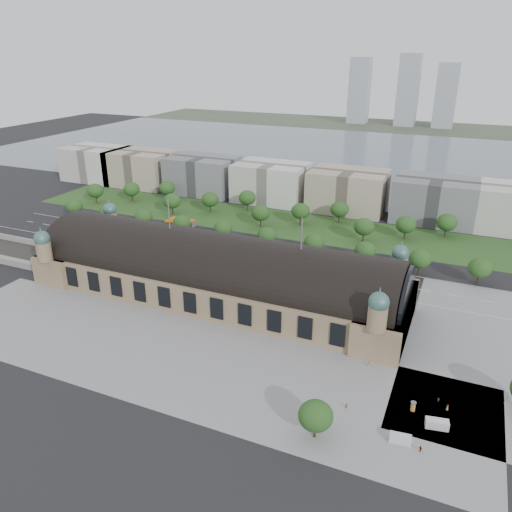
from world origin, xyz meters
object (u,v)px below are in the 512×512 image
at_px(traffic_car_0, 70,235).
at_px(parked_car_4, 162,258).
at_px(parked_car_5, 199,262).
at_px(bus_east, 284,269).
at_px(bus_mid, 300,276).
at_px(pedestrian_0, 368,365).
at_px(parked_car_2, 136,251).
at_px(van_south, 399,439).
at_px(pedestrian_3, 421,449).
at_px(traffic_car_6, 383,285).
at_px(bus_west, 245,262).
at_px(traffic_car_5, 304,263).
at_px(traffic_car_3, 226,253).
at_px(van_east, 436,424).
at_px(pedestrian_1, 346,406).
at_px(advertising_column, 413,406).
at_px(parked_car_3, 128,253).
at_px(parked_car_1, 149,257).
at_px(parked_car_0, 122,252).
at_px(petrol_station, 185,222).
at_px(pedestrian_2, 439,399).
at_px(traffic_car_4, 264,267).
at_px(parked_car_6, 194,261).
at_px(traffic_car_2, 129,239).
at_px(traffic_car_1, 126,238).
at_px(pedestrian_5, 447,407).

bearing_deg(traffic_car_0, parked_car_4, 88.51).
xyz_separation_m(parked_car_5, bus_east, (39.53, 7.00, 0.88)).
relative_size(bus_mid, pedestrian_0, 7.83).
bearing_deg(parked_car_2, pedestrian_0, 33.86).
bearing_deg(van_south, pedestrian_3, -19.20).
distance_m(traffic_car_6, bus_mid, 35.14).
relative_size(bus_west, pedestrian_0, 8.00).
xyz_separation_m(traffic_car_5, parked_car_5, (-44.83, -18.33, -0.01)).
relative_size(traffic_car_3, van_east, 0.72).
bearing_deg(bus_west, traffic_car_0, 86.66).
bearing_deg(pedestrian_1, bus_west, 92.31).
bearing_deg(advertising_column, parked_car_4, 153.21).
xyz_separation_m(parked_car_3, van_east, (147.26, -65.10, 0.54)).
height_order(bus_west, advertising_column, bus_west).
bearing_deg(parked_car_3, bus_east, 61.76).
bearing_deg(parked_car_1, pedestrian_1, 27.78).
distance_m(parked_car_0, parked_car_3, 3.26).
distance_m(petrol_station, pedestrian_3, 183.82).
relative_size(van_south, pedestrian_2, 3.68).
relative_size(parked_car_1, parked_car_4, 1.12).
relative_size(petrol_station, parked_car_5, 2.77).
distance_m(advertising_column, pedestrian_3, 15.30).
distance_m(traffic_car_3, traffic_car_4, 24.45).
bearing_deg(bus_mid, advertising_column, -144.71).
xyz_separation_m(parked_car_1, pedestrian_3, (132.43, -75.52, 0.27)).
xyz_separation_m(traffic_car_5, pedestrian_0, (43.72, -67.49, 0.10)).
relative_size(traffic_car_4, pedestrian_2, 3.11).
height_order(traffic_car_4, parked_car_2, traffic_car_4).
bearing_deg(parked_car_2, parked_car_6, 55.59).
relative_size(traffic_car_4, parked_car_3, 1.18).
relative_size(traffic_car_5, traffic_car_6, 0.76).
distance_m(traffic_car_5, pedestrian_2, 100.32).
xyz_separation_m(petrol_station, traffic_car_3, (38.34, -25.59, -2.30)).
height_order(van_east, pedestrian_1, van_east).
height_order(parked_car_5, bus_mid, bus_mid).
relative_size(parked_car_3, pedestrian_2, 2.64).
bearing_deg(parked_car_6, traffic_car_2, -125.91).
distance_m(parked_car_5, pedestrian_0, 101.28).
bearing_deg(parked_car_1, traffic_car_2, -155.12).
xyz_separation_m(parked_car_2, pedestrian_2, (145.03, -57.73, 0.06)).
xyz_separation_m(traffic_car_0, traffic_car_3, (86.79, 10.59, -0.13)).
height_order(traffic_car_1, advertising_column, advertising_column).
height_order(traffic_car_1, parked_car_4, parked_car_4).
bearing_deg(van_east, petrol_station, 131.99).
relative_size(parked_car_4, pedestrian_0, 2.68).
height_order(pedestrian_1, pedestrian_5, pedestrian_5).
distance_m(traffic_car_2, van_east, 177.49).
bearing_deg(parked_car_0, parked_car_4, 61.53).
height_order(traffic_car_2, bus_mid, bus_mid).
distance_m(parked_car_0, parked_car_5, 40.31).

